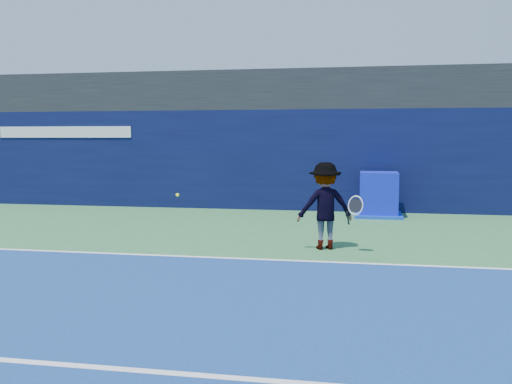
# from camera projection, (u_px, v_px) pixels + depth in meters

# --- Properties ---
(ground) EXTENTS (80.00, 80.00, 0.00)m
(ground) POSITION_uv_depth(u_px,v_px,m) (174.00, 307.00, 7.30)
(ground) COLOR #33713D
(ground) RESTS_ON ground
(baseline) EXTENTS (24.00, 0.10, 0.01)m
(baseline) POSITION_uv_depth(u_px,v_px,m) (228.00, 258.00, 10.24)
(baseline) COLOR white
(baseline) RESTS_ON ground
(service_line) EXTENTS (24.00, 0.10, 0.01)m
(service_line) POSITION_uv_depth(u_px,v_px,m) (105.00, 368.00, 5.34)
(service_line) COLOR white
(service_line) RESTS_ON ground
(stadium_band) EXTENTS (36.00, 3.00, 1.20)m
(stadium_band) POSITION_uv_depth(u_px,v_px,m) (289.00, 93.00, 18.22)
(stadium_band) COLOR black
(stadium_band) RESTS_ON back_wall_assembly
(back_wall_assembly) EXTENTS (36.00, 1.03, 3.00)m
(back_wall_assembly) POSITION_uv_depth(u_px,v_px,m) (284.00, 160.00, 17.44)
(back_wall_assembly) COLOR #090E35
(back_wall_assembly) RESTS_ON ground
(equipment_cart) EXTENTS (1.28, 1.28, 1.23)m
(equipment_cart) POSITION_uv_depth(u_px,v_px,m) (379.00, 196.00, 15.71)
(equipment_cart) COLOR #0D16BA
(equipment_cart) RESTS_ON ground
(tennis_player) EXTENTS (1.36, 0.92, 1.69)m
(tennis_player) POSITION_uv_depth(u_px,v_px,m) (325.00, 206.00, 11.08)
(tennis_player) COLOR silver
(tennis_player) RESTS_ON ground
(tennis_ball) EXTENTS (0.08, 0.08, 0.08)m
(tennis_ball) POSITION_uv_depth(u_px,v_px,m) (177.00, 195.00, 12.53)
(tennis_ball) COLOR #ECF71B
(tennis_ball) RESTS_ON ground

